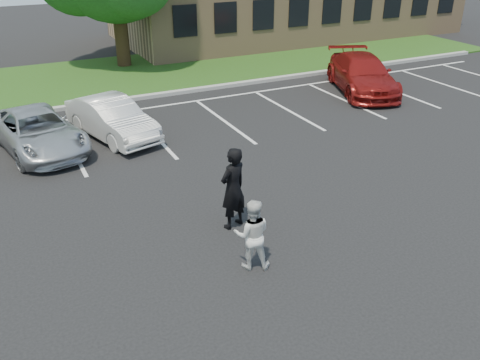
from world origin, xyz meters
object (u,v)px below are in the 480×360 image
object	(u,v)px
man_white_shirt	(252,234)
car_white_sedan	(112,118)
man_black_suit	(233,188)
car_silver_minivan	(38,131)
car_red_compact	(362,74)

from	to	relation	value
man_white_shirt	car_white_sedan	distance (m)	8.78
man_black_suit	car_silver_minivan	world-z (taller)	man_black_suit
car_silver_minivan	car_red_compact	world-z (taller)	car_red_compact
man_white_shirt	car_white_sedan	bearing A→B (deg)	-60.12
car_silver_minivan	car_white_sedan	distance (m)	2.42
man_black_suit	car_white_sedan	bearing A→B (deg)	-100.40
car_white_sedan	car_red_compact	distance (m)	11.16
man_white_shirt	car_silver_minivan	distance (m)	9.28
car_white_sedan	car_red_compact	world-z (taller)	car_red_compact
man_black_suit	car_red_compact	size ratio (longest dim) A/B	0.39
man_white_shirt	car_red_compact	world-z (taller)	man_white_shirt
car_white_sedan	man_white_shirt	bearing A→B (deg)	-100.80
man_white_shirt	man_black_suit	bearing A→B (deg)	-77.59
car_red_compact	man_black_suit	bearing A→B (deg)	-121.00
man_black_suit	car_red_compact	world-z (taller)	man_black_suit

